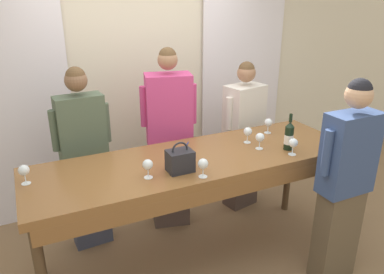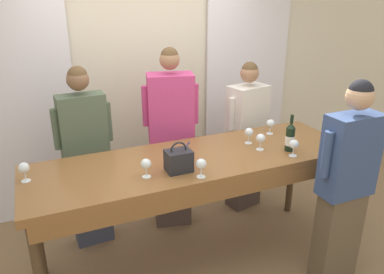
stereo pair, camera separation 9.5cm
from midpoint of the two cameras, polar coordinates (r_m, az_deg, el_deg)
name	(u,v)px [view 1 (the left image)]	position (r m, az deg, el deg)	size (l,w,h in m)	color
ground_plane	(196,259)	(3.66, -0.18, -18.12)	(18.00, 18.00, 0.00)	#846647
wall_back	(140,80)	(4.30, -8.62, 8.57)	(12.00, 0.06, 2.80)	beige
curtain_panel_left	(12,100)	(4.08, -26.37, 5.10)	(1.12, 0.03, 2.69)	white
curtain_panel_right	(242,76)	(4.80, 7.11, 9.26)	(1.12, 0.03, 2.69)	white
tasting_bar	(197,168)	(3.13, -0.03, -4.78)	(2.76, 0.85, 1.04)	brown
wine_bottle	(289,136)	(3.32, 13.77, 0.12)	(0.08, 0.08, 0.32)	black
handbag	(180,160)	(2.84, -2.79, -3.60)	(0.19, 0.15, 0.24)	#232328
wine_glass_front_left	(293,143)	(3.22, 14.35, -0.94)	(0.08, 0.08, 0.15)	white
wine_glass_front_mid	(268,123)	(3.68, 10.83, 2.12)	(0.08, 0.08, 0.15)	white
wine_glass_front_right	(203,164)	(2.75, 0.71, -4.20)	(0.08, 0.08, 0.15)	white
wine_glass_center_left	(248,132)	(3.40, 7.71, 0.77)	(0.08, 0.08, 0.15)	white
wine_glass_center_mid	(24,171)	(2.92, -25.09, -4.70)	(0.08, 0.08, 0.15)	white
wine_glass_center_right	(260,138)	(3.28, 9.51, -0.12)	(0.08, 0.08, 0.15)	white
wine_glass_back_left	(148,165)	(2.76, -7.74, -4.26)	(0.08, 0.08, 0.15)	white
pen	(186,145)	(3.34, -1.66, -1.24)	(0.10, 0.12, 0.01)	#193399
guest_olive_jacket	(85,159)	(3.56, -16.77, -3.21)	(0.53, 0.23, 1.75)	#383D51
guest_pink_top	(169,141)	(3.74, -4.18, -0.61)	(0.55, 0.37, 1.86)	#473833
guest_cream_sweater	(243,136)	(4.15, 7.14, 0.08)	(0.52, 0.34, 1.66)	#473833
host_pouring	(344,183)	(3.22, 21.43, -6.53)	(0.54, 0.22, 1.75)	brown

